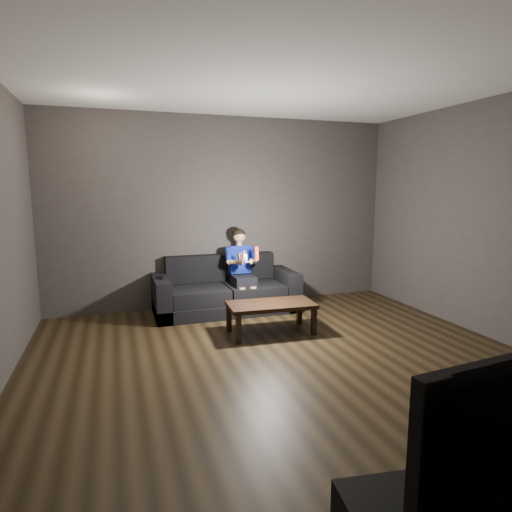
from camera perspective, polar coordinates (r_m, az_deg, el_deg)
name	(u,v)px	position (r m, az deg, el deg)	size (l,w,h in m)	color
floor	(293,371)	(4.18, 4.92, -14.97)	(5.00, 5.00, 0.00)	black
back_wall	(225,212)	(6.20, -4.11, 5.82)	(5.00, 0.04, 2.70)	#3E3635
right_wall	(509,221)	(5.35, 30.65, 4.05)	(0.04, 5.00, 2.70)	#3E3635
ceiling	(297,68)	(3.95, 5.50, 23.70)	(5.00, 5.00, 0.02)	silver
sofa	(225,293)	(5.99, -4.10, -4.99)	(1.96, 0.84, 0.76)	black
child	(242,264)	(5.91, -1.94, -1.04)	(0.44, 0.53, 1.07)	black
wii_remote_red	(257,254)	(5.51, 0.09, 0.32)	(0.05, 0.07, 0.18)	red
nunchuk_white	(245,257)	(5.48, -1.47, -0.07)	(0.08, 0.10, 0.16)	white
wii_remote_black	(161,277)	(5.70, -12.56, -2.80)	(0.06, 0.16, 0.03)	black
coffee_table	(271,307)	(5.05, 2.01, -6.81)	(1.03, 0.56, 0.37)	black
tv	(495,418)	(2.11, 29.30, -18.28)	(1.12, 0.15, 0.65)	black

